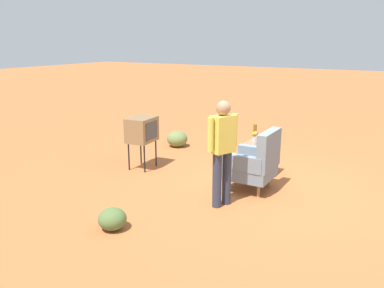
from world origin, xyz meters
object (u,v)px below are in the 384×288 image
(person_standing, at_px, (223,147))
(side_table, at_px, (260,148))
(bottle_tall_amber, at_px, (255,132))
(armchair, at_px, (256,162))
(soda_can_red, at_px, (256,141))
(flower_vase, at_px, (255,138))
(tv_on_stand, at_px, (142,130))
(bottle_short_clear, at_px, (265,139))

(person_standing, bearing_deg, side_table, -179.67)
(person_standing, distance_m, bottle_tall_amber, 1.92)
(armchair, distance_m, soda_can_red, 0.80)
(soda_can_red, xyz_separation_m, flower_vase, (0.14, 0.03, 0.09))
(soda_can_red, bearing_deg, flower_vase, 13.50)
(flower_vase, bearing_deg, bottle_tall_amber, -158.98)
(side_table, bearing_deg, person_standing, 0.33)
(armchair, bearing_deg, flower_vase, -156.61)
(tv_on_stand, height_order, flower_vase, tv_on_stand)
(side_table, distance_m, tv_on_stand, 2.32)
(armchair, distance_m, bottle_tall_amber, 1.16)
(side_table, relative_size, bottle_short_clear, 3.09)
(tv_on_stand, bearing_deg, side_table, 109.78)
(side_table, bearing_deg, flower_vase, -6.43)
(side_table, distance_m, person_standing, 1.73)
(bottle_short_clear, xyz_separation_m, flower_vase, (0.22, -0.11, 0.05))
(soda_can_red, bearing_deg, tv_on_stand, -71.75)
(side_table, height_order, bottle_short_clear, bottle_short_clear)
(tv_on_stand, relative_size, bottle_short_clear, 5.15)
(bottle_short_clear, bearing_deg, side_table, -96.66)
(armchair, height_order, person_standing, person_standing)
(side_table, bearing_deg, soda_can_red, -35.53)
(side_table, relative_size, bottle_tall_amber, 2.06)
(soda_can_red, bearing_deg, bottle_short_clear, 116.91)
(person_standing, height_order, bottle_tall_amber, person_standing)
(flower_vase, bearing_deg, armchair, 23.39)
(tv_on_stand, xyz_separation_m, bottle_tall_amber, (-1.01, 1.97, -0.01))
(tv_on_stand, distance_m, flower_vase, 2.21)
(person_standing, bearing_deg, bottle_short_clear, 177.35)
(soda_can_red, distance_m, flower_vase, 0.17)
(bottle_tall_amber, bearing_deg, tv_on_stand, -62.87)
(armchair, bearing_deg, side_table, -164.43)
(armchair, height_order, soda_can_red, armchair)
(soda_can_red, distance_m, bottle_short_clear, 0.17)
(person_standing, relative_size, bottle_short_clear, 8.20)
(tv_on_stand, xyz_separation_m, bottle_short_clear, (-0.77, 2.26, -0.06))
(flower_vase, bearing_deg, bottle_short_clear, 152.84)
(bottle_tall_amber, xyz_separation_m, flower_vase, (0.46, 0.18, -0.00))
(person_standing, height_order, bottle_short_clear, person_standing)
(bottle_tall_amber, bearing_deg, side_table, 41.47)
(bottle_short_clear, bearing_deg, person_standing, -2.65)
(tv_on_stand, distance_m, soda_can_red, 2.22)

